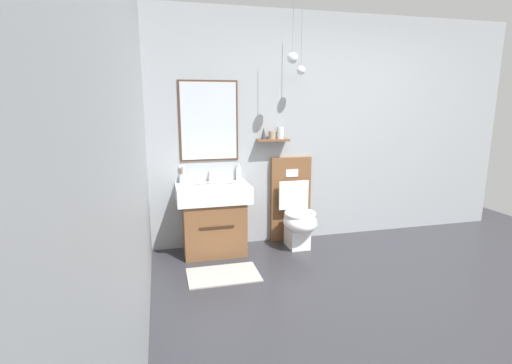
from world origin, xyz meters
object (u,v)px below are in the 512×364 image
vanity_sink_left (214,217)px  toilet (295,213)px  toothbrush_cup (182,178)px  soap_dispenser (238,173)px

vanity_sink_left → toilet: (0.94, 0.01, -0.03)m
toothbrush_cup → soap_dispenser: (0.62, 0.01, 0.02)m
toothbrush_cup → soap_dispenser: toothbrush_cup is taller
vanity_sink_left → soap_dispenser: size_ratio=4.13×
toilet → toothbrush_cup: (-1.25, 0.16, 0.44)m
toilet → soap_dispenser: (-0.63, 0.17, 0.46)m
toilet → soap_dispenser: 0.80m
toothbrush_cup → soap_dispenser: size_ratio=1.12×
vanity_sink_left → toothbrush_cup: (-0.31, 0.17, 0.41)m
toilet → toothbrush_cup: 1.34m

